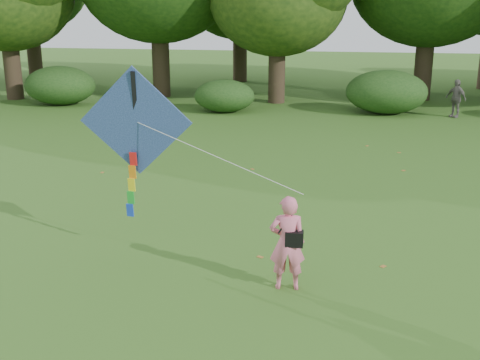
# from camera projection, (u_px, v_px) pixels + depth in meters

# --- Properties ---
(ground) EXTENTS (100.00, 100.00, 0.00)m
(ground) POSITION_uv_depth(u_px,v_px,m) (271.00, 305.00, 9.83)
(ground) COLOR #265114
(ground) RESTS_ON ground
(man_kite_flyer) EXTENTS (0.66, 0.48, 1.68)m
(man_kite_flyer) POSITION_uv_depth(u_px,v_px,m) (287.00, 243.00, 10.17)
(man_kite_flyer) COLOR #E46B89
(man_kite_flyer) RESTS_ON ground
(bystander_right) EXTENTS (0.95, 0.93, 1.60)m
(bystander_right) POSITION_uv_depth(u_px,v_px,m) (456.00, 98.00, 25.19)
(bystander_right) COLOR slate
(bystander_right) RESTS_ON ground
(crossbody_bag) EXTENTS (0.43, 0.20, 0.69)m
(crossbody_bag) POSITION_uv_depth(u_px,v_px,m) (294.00, 238.00, 10.10)
(crossbody_bag) COLOR black
(crossbody_bag) RESTS_ON ground
(flying_kite) EXTENTS (4.26, 1.43, 2.95)m
(flying_kite) POSITION_uv_depth(u_px,v_px,m) (136.00, 125.00, 11.18)
(flying_kite) COLOR #2659A8
(flying_kite) RESTS_ON ground
(shrub_band) EXTENTS (39.15, 3.22, 1.88)m
(shrub_band) POSITION_uv_depth(u_px,v_px,m) (300.00, 93.00, 26.33)
(shrub_band) COLOR #264919
(shrub_band) RESTS_ON ground
(fallen_leaves) EXTENTS (11.39, 13.48, 0.01)m
(fallen_leaves) POSITION_uv_depth(u_px,v_px,m) (370.00, 204.00, 14.68)
(fallen_leaves) COLOR #976229
(fallen_leaves) RESTS_ON ground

